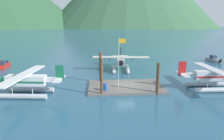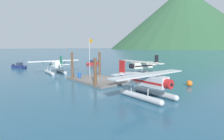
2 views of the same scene
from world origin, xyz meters
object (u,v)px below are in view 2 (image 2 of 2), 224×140
boat_navy_open_sw (19,66)px  boat_red_open_west (93,63)px  seaplane_silver_stbd_aft (147,83)px  seaplane_white_port_aft (55,66)px  seaplane_cream_bow_centre (142,67)px  fuel_drum (79,75)px  flagpole (90,54)px  mooring_buoy (189,83)px

boat_navy_open_sw → boat_red_open_west: 20.52m
seaplane_silver_stbd_aft → seaplane_white_port_aft: bearing=-178.6°
seaplane_cream_bow_centre → fuel_drum: bearing=-105.8°
flagpole → boat_navy_open_sw: (-26.58, -4.78, -3.90)m
flagpole → fuel_drum: bearing=-154.3°
mooring_buoy → boat_red_open_west: 35.11m
flagpole → mooring_buoy: bearing=33.8°
flagpole → boat_navy_open_sw: 27.29m
fuel_drum → boat_red_open_west: 25.58m
mooring_buoy → seaplane_white_port_aft: size_ratio=0.08×
seaplane_silver_stbd_aft → flagpole: bearing=177.0°
seaplane_white_port_aft → boat_navy_open_sw: seaplane_white_port_aft is taller
boat_navy_open_sw → mooring_buoy: bearing=18.7°
mooring_buoy → seaplane_cream_bow_centre: bearing=166.2°
flagpole → fuel_drum: (-1.95, -0.94, -3.65)m
boat_navy_open_sw → seaplane_cream_bow_centre: bearing=29.7°
seaplane_cream_bow_centre → boat_red_open_west: seaplane_cream_bow_centre is taller
fuel_drum → seaplane_cream_bow_centre: bearing=74.2°
mooring_buoy → boat_navy_open_sw: boat_navy_open_sw is taller
boat_navy_open_sw → boat_red_open_west: size_ratio=0.94×
mooring_buoy → seaplane_silver_stbd_aft: seaplane_silver_stbd_aft is taller
flagpole → seaplane_white_port_aft: flagpole is taller
seaplane_cream_bow_centre → flagpole: bearing=-97.6°
flagpole → seaplane_white_port_aft: size_ratio=0.63×
seaplane_cream_bow_centre → seaplane_white_port_aft: size_ratio=1.00×
flagpole → mooring_buoy: 15.74m
seaplane_silver_stbd_aft → fuel_drum: bearing=-178.8°
flagpole → seaplane_silver_stbd_aft: (12.39, -0.64, -2.81)m
boat_red_open_west → seaplane_cream_bow_centre: bearing=-9.6°
mooring_buoy → boat_red_open_west: bearing=169.0°
flagpole → seaplane_silver_stbd_aft: flagpole is taller
seaplane_cream_bow_centre → boat_navy_open_sw: (-28.07, -16.00, -1.09)m
flagpole → fuel_drum: 4.24m
seaplane_white_port_aft → boat_red_open_west: seaplane_white_port_aft is taller
seaplane_silver_stbd_aft → seaplane_cream_bow_centre: 16.11m
seaplane_cream_bow_centre → seaplane_white_port_aft: bearing=-136.2°
fuel_drum → boat_red_open_west: size_ratio=0.18×
mooring_buoy → boat_navy_open_sw: size_ratio=0.18×
mooring_buoy → fuel_drum: bearing=-147.2°
flagpole → boat_red_open_west: flagpole is taller
boat_navy_open_sw → boat_red_open_west: bearing=76.6°
fuel_drum → seaplane_cream_bow_centre: seaplane_cream_bow_centre is taller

